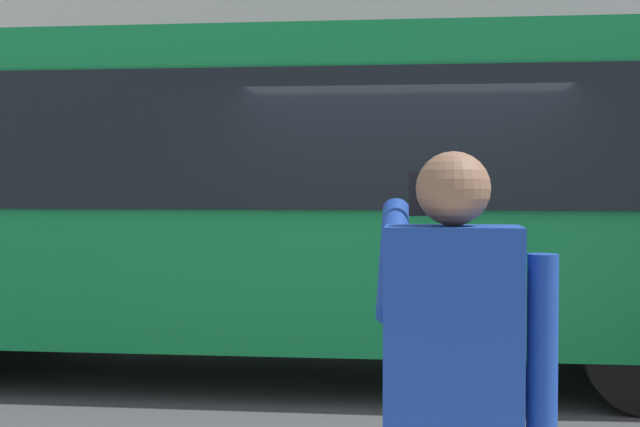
% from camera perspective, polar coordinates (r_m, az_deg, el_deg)
% --- Properties ---
extents(ground_plane, '(60.00, 60.00, 0.00)m').
position_cam_1_polar(ground_plane, '(7.71, 5.51, -11.25)').
color(ground_plane, '#38383A').
extents(red_bus, '(9.05, 2.54, 3.08)m').
position_cam_1_polar(red_bus, '(8.26, -2.63, 1.42)').
color(red_bus, '#0F7238').
rests_on(red_bus, ground_plane).
extents(pedestrian_photographer, '(0.53, 0.52, 1.70)m').
position_cam_1_polar(pedestrian_photographer, '(2.76, 8.42, -10.98)').
color(pedestrian_photographer, '#4C4238').
rests_on(pedestrian_photographer, sidewalk_curb).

